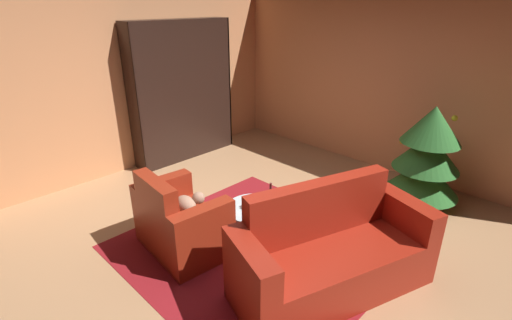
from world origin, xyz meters
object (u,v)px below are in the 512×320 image
Objects in this scene: coffee_table at (255,211)px; decorated_tree at (427,155)px; couch_red at (331,256)px; book_stack_on_table at (257,205)px; armchair_red at (180,223)px; bottle_on_table at (270,199)px; bookshelf_unit at (189,92)px.

coffee_table is 0.48× the size of decorated_tree.
couch_red is 0.98m from coffee_table.
book_stack_on_table is (0.05, -0.01, 0.11)m from coffee_table.
armchair_red is 3.08m from decorated_tree.
coffee_table is at bearing -151.71° from bottle_on_table.
armchair_red is at bearing -130.47° from bottle_on_table.
bottle_on_table is at bearing 49.53° from armchair_red.
couch_red reaches higher than coffee_table.
decorated_tree is (3.46, 1.02, -0.39)m from bookshelf_unit.
bottle_on_table reaches higher than coffee_table.
armchair_red is 0.80× the size of decorated_tree.
bookshelf_unit is 1.12× the size of couch_red.
decorated_tree reaches higher than coffee_table.
coffee_table is at bearing 178.88° from couch_red.
armchair_red is 0.96m from bottle_on_table.
bookshelf_unit is 2.91m from bottle_on_table.
couch_red is at bearing -88.61° from decorated_tree.
couch_red is at bearing -1.12° from coffee_table.
couch_red is 6.33× the size of bottle_on_table.
couch_red is (1.43, 0.61, 0.02)m from armchair_red.
bottle_on_table is 0.24× the size of decorated_tree.
bookshelf_unit is 3.63m from decorated_tree.
couch_red is 0.86m from bottle_on_table.
bookshelf_unit is 7.07× the size of bottle_on_table.
decorated_tree is at bearing 63.13° from armchair_red.
book_stack_on_table is 0.76× the size of bottle_on_table.
decorated_tree is at bearing 68.99° from bottle_on_table.
bottle_on_table is (0.15, 0.08, 0.17)m from coffee_table.
bottle_on_table is (2.69, -0.99, -0.52)m from bookshelf_unit.
bottle_on_table is at bearing 28.29° from coffee_table.
book_stack_on_table reaches higher than coffee_table.
bottle_on_table is (0.10, 0.10, 0.06)m from book_stack_on_table.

